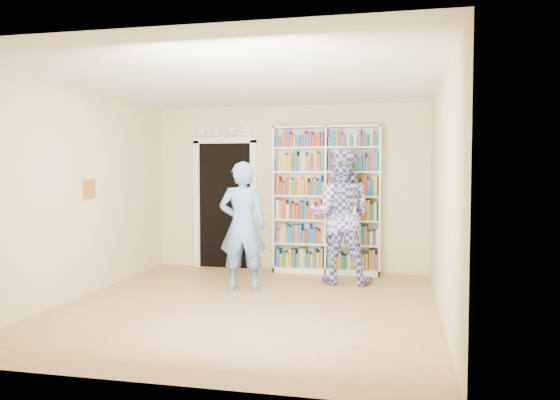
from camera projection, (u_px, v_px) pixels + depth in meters
The scene contains 11 objects.
floor at pixel (248, 306), 6.61m from camera, with size 5.00×5.00×0.00m, color olive.
ceiling at pixel (247, 81), 6.47m from camera, with size 5.00×5.00×0.00m, color white.
wall_back at pixel (289, 188), 8.98m from camera, with size 4.50×4.50×0.00m, color beige.
wall_left at pixel (79, 193), 7.03m from camera, with size 5.00×5.00×0.00m, color beige.
wall_right at pixel (442, 196), 6.05m from camera, with size 5.00×5.00×0.00m, color beige.
bookshelf at pixel (327, 199), 8.69m from camera, with size 1.71×0.32×2.34m.
doorway at pixel (225, 198), 9.20m from camera, with size 1.10×0.08×2.43m.
wall_art at pixel (89, 189), 7.21m from camera, with size 0.03×0.25×0.25m, color brown.
man_blue at pixel (243, 226), 7.44m from camera, with size 0.64×0.42×1.76m, color #5987C7.
man_plaid at pixel (340, 216), 7.92m from camera, with size 0.96×0.75×1.97m, color #3438A0.
paper_sheet at pixel (348, 211), 7.70m from camera, with size 0.23×0.01×0.32m, color white.
Camera 1 is at (1.80, -6.29, 1.63)m, focal length 35.00 mm.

